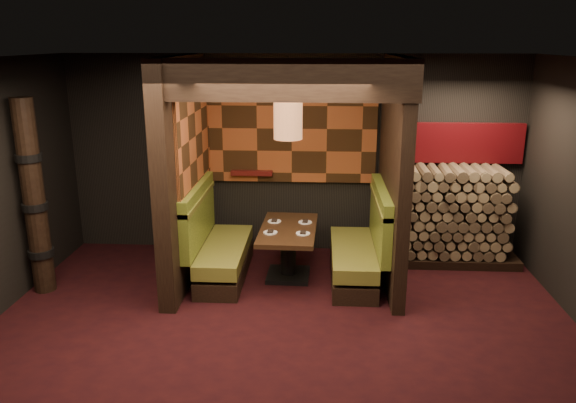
# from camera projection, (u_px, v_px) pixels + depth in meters

# --- Properties ---
(floor) EXTENTS (6.50, 5.50, 0.02)m
(floor) POSITION_uv_depth(u_px,v_px,m) (281.00, 343.00, 5.85)
(floor) COLOR black
(floor) RESTS_ON ground
(ceiling) EXTENTS (6.50, 5.50, 0.02)m
(ceiling) POSITION_uv_depth(u_px,v_px,m) (280.00, 60.00, 5.05)
(ceiling) COLOR black
(ceiling) RESTS_ON ground
(wall_back) EXTENTS (6.50, 0.02, 2.85)m
(wall_back) POSITION_uv_depth(u_px,v_px,m) (294.00, 155.00, 8.10)
(wall_back) COLOR black
(wall_back) RESTS_ON ground
(wall_front) EXTENTS (6.50, 0.02, 2.85)m
(wall_front) POSITION_uv_depth(u_px,v_px,m) (242.00, 375.00, 2.81)
(wall_front) COLOR black
(wall_front) RESTS_ON ground
(partition_left) EXTENTS (0.20, 2.20, 2.85)m
(partition_left) POSITION_uv_depth(u_px,v_px,m) (183.00, 171.00, 7.11)
(partition_left) COLOR black
(partition_left) RESTS_ON floor
(partition_right) EXTENTS (0.15, 2.10, 2.85)m
(partition_right) POSITION_uv_depth(u_px,v_px,m) (393.00, 173.00, 7.01)
(partition_right) COLOR black
(partition_right) RESTS_ON floor
(header_beam) EXTENTS (2.85, 0.18, 0.44)m
(header_beam) POSITION_uv_depth(u_px,v_px,m) (282.00, 80.00, 5.79)
(header_beam) COLOR black
(header_beam) RESTS_ON partition_left
(tapa_back_panel) EXTENTS (2.40, 0.06, 1.55)m
(tapa_back_panel) POSITION_uv_depth(u_px,v_px,m) (292.00, 128.00, 7.94)
(tapa_back_panel) COLOR #A24D24
(tapa_back_panel) RESTS_ON wall_back
(tapa_side_panel) EXTENTS (0.04, 1.85, 1.45)m
(tapa_side_panel) POSITION_uv_depth(u_px,v_px,m) (194.00, 136.00, 7.15)
(tapa_side_panel) COLOR #A24D24
(tapa_side_panel) RESTS_ON partition_left
(lacquer_shelf) EXTENTS (0.60, 0.12, 0.07)m
(lacquer_shelf) POSITION_uv_depth(u_px,v_px,m) (252.00, 173.00, 8.10)
(lacquer_shelf) COLOR #521210
(lacquer_shelf) RESTS_ON wall_back
(booth_bench_left) EXTENTS (0.68, 1.60, 1.14)m
(booth_bench_left) POSITION_uv_depth(u_px,v_px,m) (217.00, 248.00, 7.37)
(booth_bench_left) COLOR black
(booth_bench_left) RESTS_ON floor
(booth_bench_right) EXTENTS (0.68, 1.60, 1.14)m
(booth_bench_right) POSITION_uv_depth(u_px,v_px,m) (361.00, 251.00, 7.27)
(booth_bench_right) COLOR black
(booth_bench_right) RESTS_ON floor
(dining_table) EXTENTS (0.75, 1.33, 0.69)m
(dining_table) POSITION_uv_depth(u_px,v_px,m) (288.00, 245.00, 7.32)
(dining_table) COLOR black
(dining_table) RESTS_ON floor
(place_settings) EXTENTS (0.61, 0.64, 0.03)m
(place_settings) POSITION_uv_depth(u_px,v_px,m) (288.00, 227.00, 7.25)
(place_settings) COLOR white
(place_settings) RESTS_ON dining_table
(pendant_lamp) EXTENTS (0.35, 0.35, 0.99)m
(pendant_lamp) POSITION_uv_depth(u_px,v_px,m) (288.00, 121.00, 6.82)
(pendant_lamp) COLOR #985C35
(pendant_lamp) RESTS_ON ceiling
(totem_column) EXTENTS (0.31, 0.31, 2.40)m
(totem_column) POSITION_uv_depth(u_px,v_px,m) (34.00, 199.00, 6.74)
(totem_column) COLOR black
(totem_column) RESTS_ON floor
(firewood_stack) EXTENTS (1.73, 0.70, 1.36)m
(firewood_stack) POSITION_uv_depth(u_px,v_px,m) (456.00, 215.00, 7.79)
(firewood_stack) COLOR black
(firewood_stack) RESTS_ON floor
(mosaic_header) EXTENTS (1.83, 0.10, 0.56)m
(mosaic_header) POSITION_uv_depth(u_px,v_px,m) (457.00, 143.00, 7.84)
(mosaic_header) COLOR maroon
(mosaic_header) RESTS_ON wall_back
(bay_front_post) EXTENTS (0.08, 0.08, 2.85)m
(bay_front_post) POSITION_uv_depth(u_px,v_px,m) (398.00, 169.00, 7.26)
(bay_front_post) COLOR black
(bay_front_post) RESTS_ON floor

